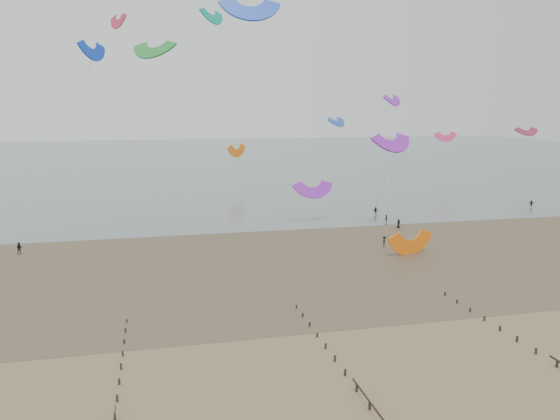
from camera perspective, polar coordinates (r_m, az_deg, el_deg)
The scene contains 5 objects.
ground at distance 49.30m, azimuth 0.73°, elevation -15.43°, with size 500.00×500.00×0.00m, color brown.
sea_and_shore at distance 80.65m, azimuth -7.94°, elevation -5.06°, with size 500.00×665.00×0.03m.
kitesurfers at distance 102.93m, azimuth 9.60°, elevation -1.22°, with size 153.21×26.99×1.85m.
grounded_kite at distance 84.85m, azimuth 13.47°, elevation -4.48°, with size 7.03×3.68×5.36m, color orange, non-canonical shape.
kites_airborne at distance 129.90m, azimuth -13.50°, elevation 9.97°, with size 243.43×103.78×45.68m.
Camera 1 is at (-10.54, -43.03, 21.62)m, focal length 35.00 mm.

